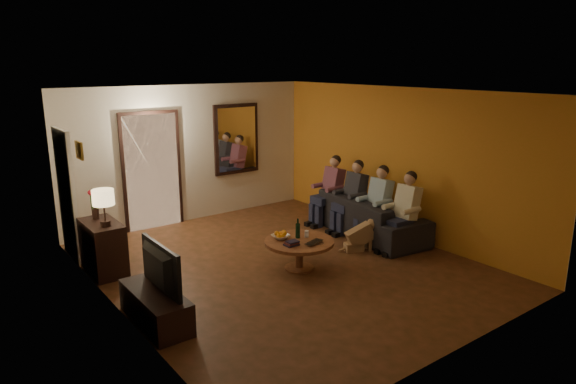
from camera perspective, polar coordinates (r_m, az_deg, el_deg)
floor at (r=7.87m, az=-0.44°, el=-8.19°), size 5.00×6.00×0.01m
ceiling at (r=7.28m, az=-0.48°, el=11.07°), size 5.00×6.00×0.01m
back_wall at (r=9.99m, az=-10.77°, el=4.20°), size 5.00×0.02×2.60m
front_wall at (r=5.45m, az=18.71°, el=-4.78°), size 5.00×0.02×2.60m
left_wall at (r=6.36m, az=-18.90°, el=-2.10°), size 0.02×6.00×2.60m
right_wall at (r=9.15m, az=12.26°, el=3.19°), size 0.02×6.00×2.60m
orange_accent at (r=9.14m, az=12.22°, el=3.19°), size 0.01×6.00×2.60m
kitchen_doorway at (r=9.70m, az=-14.87°, el=2.16°), size 1.00×0.06×2.10m
door_trim at (r=9.70m, az=-14.85°, el=2.15°), size 1.12×0.04×2.22m
fridge_glimpse at (r=9.83m, az=-13.49°, el=1.51°), size 0.45×0.03×1.70m
mirror_frame at (r=10.40m, az=-5.76°, el=5.88°), size 1.00×0.05×1.40m
mirror_glass at (r=10.38m, az=-5.67°, el=5.86°), size 0.86×0.02×1.26m
white_door at (r=8.59m, az=-23.37°, el=-0.29°), size 0.06×0.85×2.04m
framed_art at (r=7.47m, az=-22.19°, el=4.31°), size 0.03×0.28×0.24m
art_canvas at (r=7.48m, az=-22.08°, el=4.32°), size 0.01×0.22×0.18m
dresser at (r=7.98m, az=-19.85°, el=-5.82°), size 0.45×0.86×0.77m
table_lamp at (r=7.58m, az=-19.76°, el=-1.66°), size 0.30×0.30×0.54m
flower_vase at (r=8.00m, az=-20.69°, el=-1.29°), size 0.14×0.14×0.44m
tv_stand at (r=6.40m, az=-14.50°, el=-12.27°), size 0.45×1.19×0.40m
tv at (r=6.20m, az=-14.78°, el=-8.26°), size 0.99×0.13×0.57m
sofa at (r=9.27m, az=8.88°, el=-2.56°), size 2.48×1.24×0.70m
person_a at (r=8.55m, az=12.78°, el=-2.43°), size 0.60×0.40×1.20m
person_b at (r=8.94m, az=9.86°, el=-1.57°), size 0.60×0.40×1.20m
person_c at (r=9.34m, az=7.19°, el=-0.77°), size 0.60×0.40×1.20m
person_d at (r=9.76m, az=4.75°, el=-0.04°), size 0.60×0.40×1.20m
dog at (r=8.47m, az=8.02°, el=-4.66°), size 0.61×0.44×0.56m
coffee_table at (r=7.68m, az=1.25°, el=-6.97°), size 1.30×1.30×0.45m
bowl at (r=7.65m, az=-0.82°, el=-4.99°), size 0.26×0.26×0.06m
oranges at (r=7.63m, az=-0.83°, el=-4.51°), size 0.20×0.20×0.08m
wine_bottle at (r=7.66m, az=1.10°, el=-4.02°), size 0.07×0.07×0.31m
wine_glass at (r=7.73m, az=2.08°, el=-4.67°), size 0.06×0.06×0.10m
book_stack at (r=7.39m, az=0.39°, el=-5.69°), size 0.20×0.15×0.07m
laptop at (r=7.45m, az=3.20°, el=-5.71°), size 0.38×0.30×0.03m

